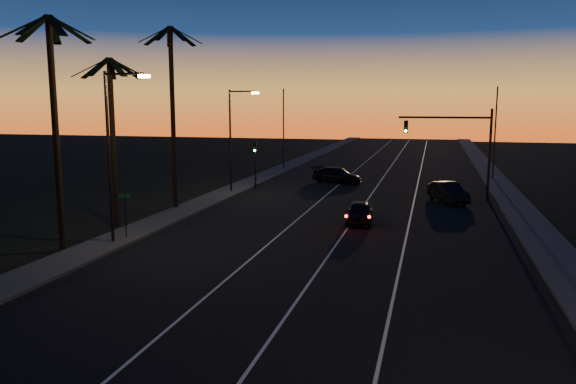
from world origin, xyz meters
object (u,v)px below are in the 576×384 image
(signal_mast, at_px, (458,137))
(cross_car, at_px, (337,175))
(right_car, at_px, (448,192))
(lead_car, at_px, (359,212))

(signal_mast, relative_size, cross_car, 1.35)
(signal_mast, xyz_separation_m, right_car, (-0.66, -2.28, -4.02))
(right_car, bearing_deg, cross_car, 140.07)
(signal_mast, xyz_separation_m, cross_car, (-10.54, 5.99, -4.06))
(signal_mast, height_order, lead_car, signal_mast)
(right_car, distance_m, cross_car, 12.88)
(lead_car, xyz_separation_m, right_car, (5.50, 9.18, 0.08))
(lead_car, relative_size, right_car, 0.93)
(lead_car, height_order, cross_car, cross_car)
(signal_mast, xyz_separation_m, lead_car, (-6.16, -11.46, -4.11))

